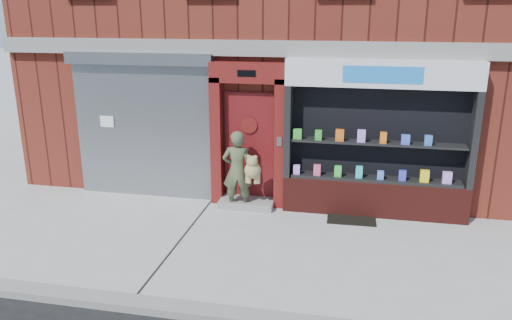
# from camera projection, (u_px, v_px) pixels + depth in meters

# --- Properties ---
(ground) EXTENTS (80.00, 80.00, 0.00)m
(ground) POSITION_uv_depth(u_px,v_px,m) (268.00, 247.00, 8.45)
(ground) COLOR #9E9E99
(ground) RESTS_ON ground
(curb) EXTENTS (60.00, 0.30, 0.12)m
(curb) POSITION_uv_depth(u_px,v_px,m) (239.00, 317.00, 6.42)
(curb) COLOR gray
(curb) RESTS_ON ground
(building) EXTENTS (12.00, 8.16, 8.00)m
(building) POSITION_uv_depth(u_px,v_px,m) (310.00, 4.00, 12.92)
(building) COLOR #5F1E15
(building) RESTS_ON ground
(shutter_bay) EXTENTS (3.10, 0.30, 3.04)m
(shutter_bay) POSITION_uv_depth(u_px,v_px,m) (143.00, 117.00, 10.34)
(shutter_bay) COLOR gray
(shutter_bay) RESTS_ON ground
(red_door_bay) EXTENTS (1.52, 0.58, 2.90)m
(red_door_bay) POSITION_uv_depth(u_px,v_px,m) (248.00, 135.00, 9.92)
(red_door_bay) COLOR #4D0E0D
(red_door_bay) RESTS_ON ground
(pharmacy_bay) EXTENTS (3.50, 0.41, 3.00)m
(pharmacy_bay) POSITION_uv_depth(u_px,v_px,m) (377.00, 147.00, 9.42)
(pharmacy_bay) COLOR #511713
(pharmacy_bay) RESTS_ON ground
(woman) EXTENTS (0.82, 0.53, 1.62)m
(woman) POSITION_uv_depth(u_px,v_px,m) (239.00, 170.00, 9.82)
(woman) COLOR #4C5337
(woman) RESTS_ON ground
(doormat) EXTENTS (0.93, 0.66, 0.02)m
(doormat) POSITION_uv_depth(u_px,v_px,m) (351.00, 218.00, 9.58)
(doormat) COLOR black
(doormat) RESTS_ON ground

